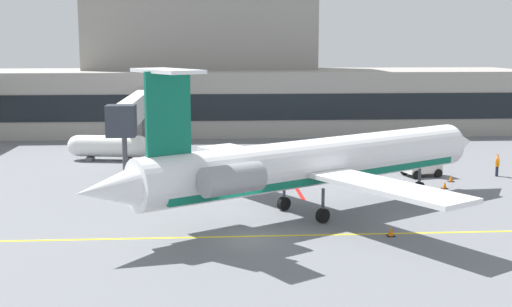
% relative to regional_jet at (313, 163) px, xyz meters
% --- Properties ---
extents(ground, '(120.00, 120.00, 0.11)m').
position_rel_regional_jet_xyz_m(ground, '(-4.75, -5.06, -3.44)').
color(ground, slate).
extents(terminal_building, '(69.59, 16.08, 20.89)m').
position_rel_regional_jet_xyz_m(terminal_building, '(-3.85, 43.40, 3.92)').
color(terminal_building, gray).
rests_on(terminal_building, ground).
extents(jet_bridge_west, '(2.40, 21.61, 5.87)m').
position_rel_regional_jet_xyz_m(jet_bridge_west, '(-13.90, 23.38, 1.11)').
color(jet_bridge_west, silver).
rests_on(jet_bridge_west, ground).
extents(regional_jet, '(28.44, 21.60, 9.58)m').
position_rel_regional_jet_xyz_m(regional_jet, '(0.00, 0.00, 0.00)').
color(regional_jet, white).
rests_on(regional_jet, ground).
extents(baggage_tug, '(2.45, 3.35, 2.19)m').
position_rel_regional_jet_xyz_m(baggage_tug, '(1.52, 12.17, -2.42)').
color(baggage_tug, '#1E4CB2').
rests_on(baggage_tug, ground).
extents(pushback_tractor, '(3.30, 2.78, 2.23)m').
position_rel_regional_jet_xyz_m(pushback_tractor, '(11.30, 12.01, -2.40)').
color(pushback_tractor, silver).
rests_on(pushback_tractor, ground).
extents(belt_loader, '(2.48, 4.13, 2.15)m').
position_rel_regional_jet_xyz_m(belt_loader, '(10.20, 17.79, -2.41)').
color(belt_loader, '#19389E').
rests_on(belt_loader, ground).
extents(fuel_tank, '(7.88, 2.90, 2.37)m').
position_rel_regional_jet_xyz_m(fuel_tank, '(-16.06, 21.41, -2.05)').
color(fuel_tank, white).
rests_on(fuel_tank, ground).
extents(marshaller, '(0.34, 0.83, 1.85)m').
position_rel_regional_jet_xyz_m(marshaller, '(17.26, 11.43, -2.46)').
color(marshaller, '#191E33').
rests_on(marshaller, ground).
extents(safety_cone_alpha, '(0.47, 0.47, 0.55)m').
position_rel_regional_jet_xyz_m(safety_cone_alpha, '(12.68, 9.53, -3.15)').
color(safety_cone_alpha, orange).
rests_on(safety_cone_alpha, ground).
extents(safety_cone_bravo, '(0.47, 0.47, 0.55)m').
position_rel_regional_jet_xyz_m(safety_cone_bravo, '(11.26, 6.99, -3.15)').
color(safety_cone_bravo, orange).
rests_on(safety_cone_bravo, ground).
extents(safety_cone_charlie, '(0.47, 0.47, 0.55)m').
position_rel_regional_jet_xyz_m(safety_cone_charlie, '(3.79, -5.22, -3.15)').
color(safety_cone_charlie, orange).
rests_on(safety_cone_charlie, ground).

